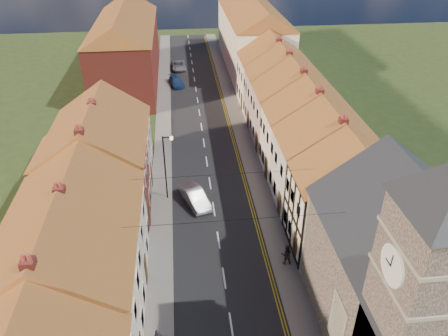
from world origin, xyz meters
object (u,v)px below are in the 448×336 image
Objects in this scene: car_mid at (195,197)px; church at (420,276)px; car_distant at (179,65)px; car_far at (176,82)px; lamppost at (166,164)px; pedestrian_right at (286,254)px.

church is at bearing -74.99° from car_mid.
car_distant is (-11.53, 51.46, -5.27)m from church.
church reaches higher than car_far.
car_far is 0.92× the size of car_distant.
lamppost reaches higher than car_mid.
car_mid is 1.03× the size of car_far.
church is 53.00m from car_distant.
pedestrian_right is at bearing 122.53° from church.
car_far is (-12.01, 44.35, -5.29)m from church.
car_far is at bearing 87.60° from lamppost.
lamppost reaches higher than pedestrian_right.
car_distant is at bearing -73.06° from pedestrian_right.
lamppost is at bearing 136.74° from car_mid.
car_distant is (-0.64, 35.78, -0.07)m from car_mid.
pedestrian_right is (-4.82, 7.56, -4.95)m from church.
car_mid is (2.28, -0.99, -2.86)m from lamppost.
car_distant is at bearing 73.57° from car_far.
car_distant is 44.42m from pedestrian_right.
car_mid is at bearing -45.00° from pedestrian_right.
car_distant is at bearing 71.26° from car_mid.
car_far is (1.16, 27.68, -2.95)m from lamppost.
car_mid is 10.15m from pedestrian_right.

